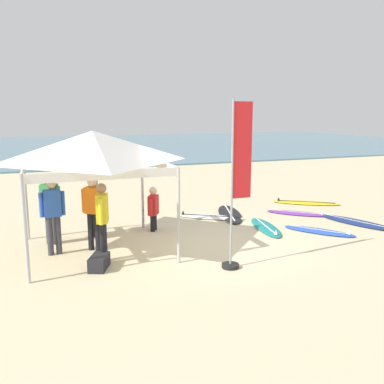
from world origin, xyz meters
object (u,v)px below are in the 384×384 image
(person_green, at_px, (50,204))
(banner_flag, at_px, (237,192))
(canopy_tent, at_px, (93,147))
(gear_bag_near_tent, at_px, (99,262))
(surfboard_teal, at_px, (266,227))
(surfboard_white, at_px, (210,217))
(person_grey, at_px, (93,198))
(person_blue, at_px, (53,212))
(surfboard_purple, at_px, (297,213))
(surfboard_navy, at_px, (358,222))
(person_red, at_px, (153,207))
(person_orange, at_px, (93,209))
(person_yellow, at_px, (103,217))
(surfboard_blue, at_px, (319,231))
(surfboard_black, at_px, (230,214))
(surfboard_yellow, at_px, (306,203))

(person_green, xyz_separation_m, banner_flag, (3.43, -3.01, 0.59))
(canopy_tent, xyz_separation_m, person_green, (-0.94, 0.87, -1.40))
(gear_bag_near_tent, bearing_deg, surfboard_teal, 16.35)
(surfboard_white, relative_size, person_grey, 1.19)
(person_blue, distance_m, gear_bag_near_tent, 1.71)
(surfboard_purple, xyz_separation_m, surfboard_navy, (0.96, -1.58, -0.00))
(surfboard_navy, bearing_deg, banner_flag, -159.77)
(person_grey, bearing_deg, person_blue, -132.30)
(canopy_tent, relative_size, person_green, 1.81)
(person_green, relative_size, person_red, 1.43)
(surfboard_teal, bearing_deg, surfboard_purple, 30.78)
(person_green, distance_m, gear_bag_near_tent, 2.39)
(surfboard_teal, height_order, person_orange, person_orange)
(canopy_tent, distance_m, surfboard_white, 4.70)
(person_green, bearing_deg, canopy_tent, -42.57)
(banner_flag, relative_size, gear_bag_near_tent, 5.67)
(person_blue, bearing_deg, surfboard_white, 21.13)
(surfboard_navy, bearing_deg, person_green, 171.67)
(person_yellow, distance_m, banner_flag, 2.84)
(surfboard_purple, bearing_deg, surfboard_white, 168.26)
(person_yellow, bearing_deg, surfboard_purple, 18.34)
(surfboard_blue, xyz_separation_m, person_red, (-4.07, 1.78, 0.62))
(surfboard_white, bearing_deg, surfboard_navy, -30.16)
(person_yellow, bearing_deg, surfboard_teal, 12.92)
(person_green, height_order, person_yellow, same)
(surfboard_purple, xyz_separation_m, person_yellow, (-6.39, -2.12, 0.95))
(surfboard_navy, relative_size, surfboard_black, 0.96)
(person_red, bearing_deg, person_yellow, -130.01)
(surfboard_blue, xyz_separation_m, person_blue, (-6.68, 0.72, 0.95))
(person_blue, bearing_deg, person_red, 22.24)
(surfboard_navy, height_order, person_green, person_green)
(surfboard_purple, distance_m, surfboard_white, 2.80)
(person_blue, height_order, gear_bag_near_tent, person_blue)
(person_green, bearing_deg, banner_flag, -41.23)
(surfboard_black, distance_m, banner_flag, 4.75)
(canopy_tent, distance_m, gear_bag_near_tent, 2.56)
(surfboard_white, distance_m, person_green, 4.79)
(person_green, relative_size, person_orange, 1.00)
(canopy_tent, relative_size, person_yellow, 1.81)
(canopy_tent, height_order, surfboard_navy, canopy_tent)
(surfboard_white, distance_m, person_yellow, 4.63)
(canopy_tent, xyz_separation_m, surfboard_teal, (4.62, 0.17, -2.35))
(person_green, distance_m, person_red, 2.65)
(person_grey, relative_size, person_orange, 1.00)
(surfboard_black, bearing_deg, surfboard_blue, -62.51)
(surfboard_navy, bearing_deg, surfboard_black, 142.44)
(canopy_tent, distance_m, person_grey, 1.84)
(person_grey, bearing_deg, surfboard_purple, 0.40)
(surfboard_blue, distance_m, surfboard_white, 3.25)
(surfboard_yellow, height_order, person_orange, person_orange)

